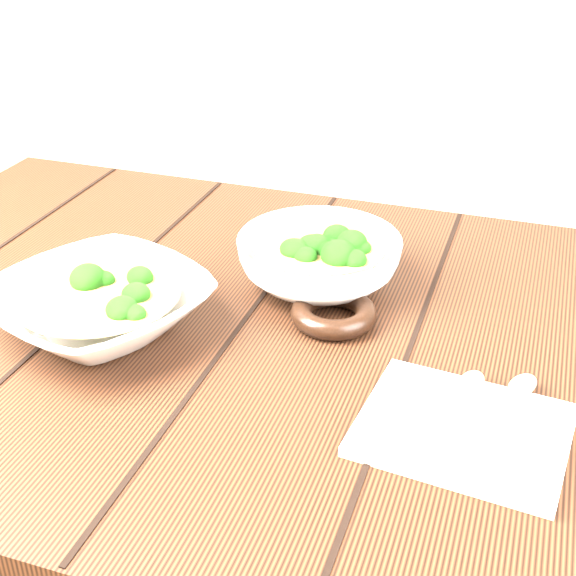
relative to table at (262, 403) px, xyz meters
The scene contains 7 objects.
table is the anchor object (origin of this frame).
soup_bowl_front 0.24m from the table, 157.96° to the right, with size 0.31×0.31×0.07m.
soup_bowl_back 0.20m from the table, 71.68° to the left, with size 0.28×0.28×0.08m.
trivet 0.16m from the table, 20.34° to the left, with size 0.10×0.10×0.03m, color black.
napkin 0.31m from the table, 26.56° to the right, with size 0.20×0.16×0.01m, color beige.
spoon_left 0.30m from the table, 19.95° to the right, with size 0.04×0.16×0.01m.
spoon_right 0.33m from the table, 14.61° to the right, with size 0.07×0.16×0.01m.
Camera 1 is at (0.29, -0.76, 1.25)m, focal length 50.00 mm.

